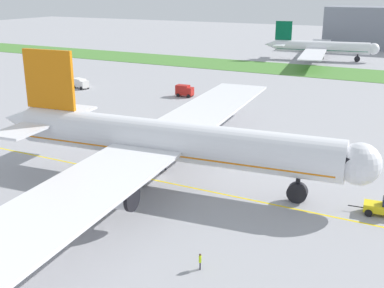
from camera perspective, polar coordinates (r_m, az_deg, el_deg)
ground_plane at (r=69.98m, az=-4.25°, el=-4.00°), size 600.00×600.00×0.00m
apron_taxi_line at (r=69.32m, az=-4.61°, el=-4.22°), size 280.00×0.36×0.01m
grass_median_strip at (r=163.85m, az=15.19°, el=8.22°), size 320.00×24.00×0.10m
airliner_foreground at (r=66.65m, az=-3.21°, el=0.36°), size 55.90×89.51×17.62m
pushback_tug at (r=62.75m, az=21.72°, el=-6.96°), size 6.29×2.72×2.28m
ground_crew_wingwalker_port at (r=48.06m, az=0.97°, el=-13.51°), size 0.42×0.56×1.72m
ground_crew_marshaller_front at (r=54.95m, az=-17.84°, el=-10.13°), size 0.61×0.27×1.73m
ground_crew_wingwalker_starboard at (r=72.53m, az=-3.19°, el=-2.26°), size 0.61×0.33×1.77m
service_truck_fuel_bowser at (r=135.16m, az=-13.02°, el=7.02°), size 5.52×3.63×2.62m
service_truck_catering_van at (r=121.58m, az=-0.88°, el=6.33°), size 4.42×2.60×2.88m
parked_airliner_far_left at (r=190.17m, az=14.84°, el=10.97°), size 41.62×66.33×14.05m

